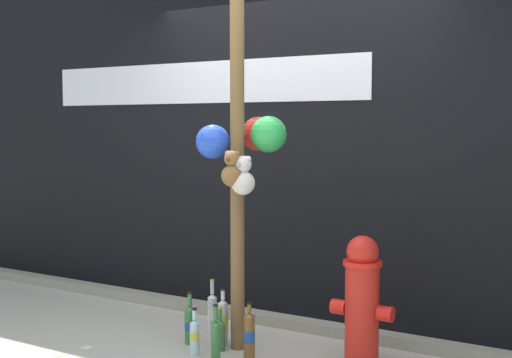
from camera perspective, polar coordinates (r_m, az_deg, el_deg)
building_wall at (r=5.49m, az=3.53°, el=5.22°), size 10.00×0.21×3.17m
curb_strip at (r=5.33m, az=1.31°, el=-11.59°), size 8.00×0.12×0.08m
memorial_post at (r=4.59m, az=-1.13°, el=5.58°), size 0.56×0.51×2.94m
fire_hydrant at (r=4.44m, az=8.80°, el=-9.88°), size 0.41×0.25×0.83m
bottle_0 at (r=4.53m, az=-0.57°, el=-12.87°), size 0.07×0.07×0.38m
bottle_1 at (r=4.56m, az=-3.37°, el=-13.04°), size 0.06×0.06×0.37m
bottle_2 at (r=4.74m, az=-3.02°, el=-12.67°), size 0.07×0.07×0.30m
bottle_3 at (r=4.67m, az=-5.12°, el=-12.82°), size 0.06×0.06×0.31m
bottle_4 at (r=5.11m, az=-3.65°, el=-10.98°), size 0.07×0.07×0.40m
bottle_5 at (r=4.89m, az=-5.51°, el=-11.86°), size 0.07×0.07×0.37m
bottle_6 at (r=4.83m, az=-2.75°, el=-11.73°), size 0.07×0.07×0.40m
litter_0 at (r=4.96m, az=-13.87°, el=-13.40°), size 0.07×0.07×0.01m
litter_1 at (r=4.81m, az=-16.12°, el=-14.06°), size 0.13×0.14×0.01m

